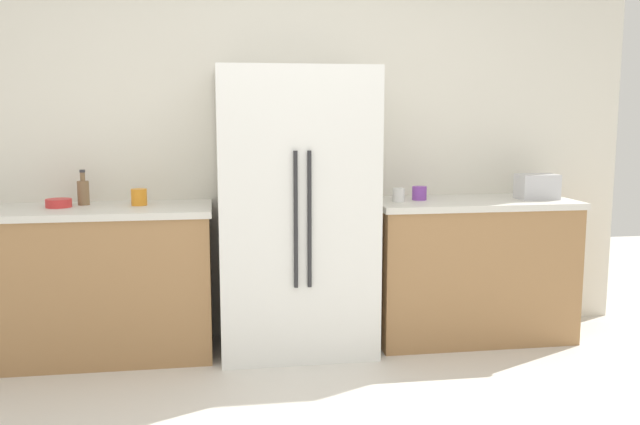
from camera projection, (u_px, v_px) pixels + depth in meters
The scene contains 10 objects.
kitchen_back_panel at pixel (282, 134), 4.50m from camera, with size 4.73×0.10×2.66m, color silver.
counter_left at pixel (80, 283), 4.09m from camera, with size 1.58×0.60×0.92m.
counter_right at pixel (470, 269), 4.47m from camera, with size 1.30×0.60×0.92m.
refrigerator at pixel (295, 212), 4.19m from camera, with size 0.94×0.66×1.74m.
toaster at pixel (537, 187), 4.43m from camera, with size 0.25×0.17×0.16m, color silver.
bottle_a at pixel (83, 192), 4.14m from camera, with size 0.07×0.07×0.21m.
cup_a at pixel (139, 197), 4.13m from camera, with size 0.10×0.10×0.10m, color orange.
cup_b at pixel (419, 193), 4.39m from camera, with size 0.09×0.09×0.09m, color purple.
cup_c at pixel (399, 195), 4.29m from camera, with size 0.08×0.08×0.09m, color white.
bowl_a at pixel (59, 203), 4.05m from camera, with size 0.15×0.15×0.05m, color red.
Camera 1 is at (-0.46, -2.50, 1.47)m, focal length 38.33 mm.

